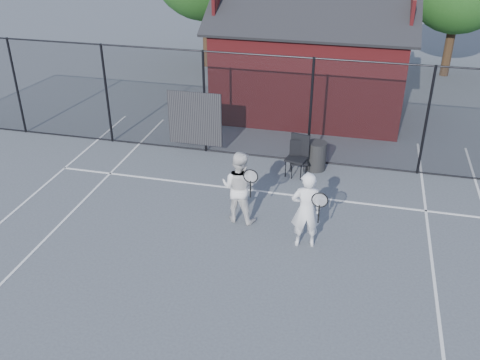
% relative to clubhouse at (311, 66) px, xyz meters
% --- Properties ---
extents(ground, '(80.00, 80.00, 0.00)m').
position_rel_clubhouse_xyz_m(ground, '(-0.50, -9.00, -1.61)').
color(ground, '#474B52').
rests_on(ground, ground).
extents(court_lines, '(11.02, 18.00, 0.01)m').
position_rel_clubhouse_xyz_m(court_lines, '(-0.50, -10.32, -1.60)').
color(court_lines, silver).
rests_on(court_lines, ground).
extents(fence, '(22.04, 3.00, 3.00)m').
position_rel_clubhouse_xyz_m(fence, '(-0.80, -4.00, -0.16)').
color(fence, black).
rests_on(fence, ground).
extents(clubhouse, '(6.50, 4.36, 4.19)m').
position_rel_clubhouse_xyz_m(clubhouse, '(0.00, 0.00, 0.00)').
color(clubhouse, maroon).
rests_on(clubhouse, ground).
extents(player_front, '(0.82, 0.64, 1.75)m').
position_rel_clubhouse_xyz_m(player_front, '(0.95, -8.06, -0.73)').
color(player_front, white).
rests_on(player_front, ground).
extents(player_back, '(0.97, 0.75, 1.72)m').
position_rel_clubhouse_xyz_m(player_back, '(-0.66, -7.40, -0.75)').
color(player_back, white).
rests_on(player_back, ground).
extents(chair_left, '(0.63, 0.65, 1.09)m').
position_rel_clubhouse_xyz_m(chair_left, '(0.30, -4.89, -1.06)').
color(chair_left, black).
rests_on(chair_left, ground).
extents(chair_right, '(0.55, 0.57, 0.94)m').
position_rel_clubhouse_xyz_m(chair_right, '(0.35, -4.90, -1.14)').
color(chair_right, black).
rests_on(chair_right, ground).
extents(waste_bin, '(0.63, 0.63, 0.80)m').
position_rel_clubhouse_xyz_m(waste_bin, '(0.78, -4.40, -1.21)').
color(waste_bin, '#242424').
rests_on(waste_bin, ground).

